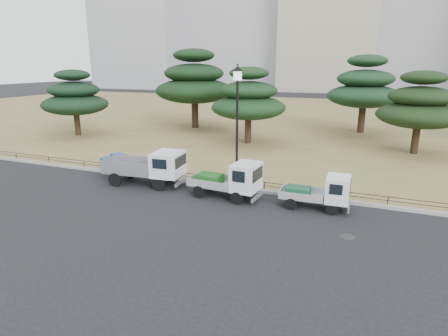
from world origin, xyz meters
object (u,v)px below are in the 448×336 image
at_px(truck_large, 149,166).
at_px(truck_kei_front, 230,180).
at_px(truck_kei_rear, 320,192).
at_px(tarp_pile, 117,164).
at_px(street_lamp, 237,107).

distance_m(truck_large, truck_kei_front, 4.96).
relative_size(truck_large, truck_kei_rear, 1.46).
bearing_deg(tarp_pile, street_lamp, 0.51).
distance_m(street_lamp, tarp_pile, 8.75).
distance_m(truck_kei_front, street_lamp, 3.84).
xyz_separation_m(truck_kei_front, truck_kei_rear, (4.41, 0.18, -0.12)).
relative_size(street_lamp, tarp_pile, 3.16).
bearing_deg(truck_kei_front, street_lamp, 102.59).
relative_size(truck_kei_rear, tarp_pile, 1.59).
xyz_separation_m(truck_kei_rear, tarp_pile, (-12.53, 1.40, -0.22)).
bearing_deg(truck_kei_front, tarp_pile, 173.30).
relative_size(truck_kei_front, tarp_pile, 1.84).
height_order(truck_large, street_lamp, street_lamp).
bearing_deg(street_lamp, tarp_pile, -179.49).
xyz_separation_m(truck_large, truck_kei_front, (4.95, -0.31, -0.14)).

